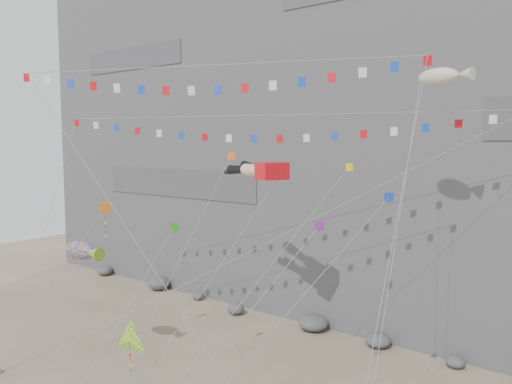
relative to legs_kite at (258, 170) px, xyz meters
The scene contains 14 objects.
cliff 25.88m from the legs_kite, 91.17° to the left, with size 80.00×28.00×50.00m, color slate.
talus_boulders 16.30m from the legs_kite, 93.21° to the left, with size 60.00×3.00×1.20m, color #58585D, non-canonical shape.
legs_kite is the anchor object (origin of this frame).
flag_banner_upper 3.94m from the legs_kite, 82.66° to the left, with size 31.64×18.02×26.01m.
flag_banner_lower 8.69m from the legs_kite, 86.89° to the right, with size 24.04×10.41×24.82m.
harlequin_kite 11.63m from the legs_kite, 146.94° to the right, with size 5.59×7.66×14.17m.
fish_windsock 13.80m from the legs_kite, 139.98° to the right, with size 5.68×6.31×10.88m.
delta_kite 14.91m from the legs_kite, 84.75° to the right, with size 2.17×3.88×7.74m.
blimp_windsock 13.12m from the legs_kite, 11.26° to the left, with size 3.85×12.80×23.38m.
small_kite_a 2.34m from the legs_kite, 163.99° to the right, with size 2.09×14.55×20.74m.
small_kite_b 9.13m from the legs_kite, 31.24° to the right, with size 5.86×11.34×16.69m.
small_kite_c 7.47m from the legs_kite, 111.11° to the right, with size 1.11×10.38×14.61m.
small_kite_d 7.10m from the legs_kite, ahead, with size 6.71×14.24×21.02m.
small_kite_e 12.01m from the legs_kite, 21.11° to the right, with size 8.83×9.91×18.38m.
Camera 1 is at (21.73, -19.62, 16.30)m, focal length 35.00 mm.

